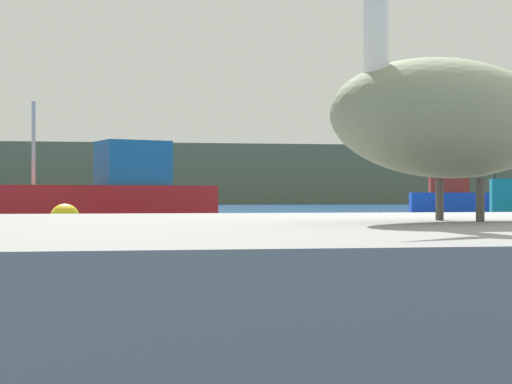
{
  "coord_description": "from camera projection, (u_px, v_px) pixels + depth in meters",
  "views": [
    {
      "loc": [
        -2.39,
        -3.74,
        0.88
      ],
      "look_at": [
        1.79,
        22.44,
        0.92
      ],
      "focal_mm": 58.36,
      "sensor_mm": 36.0,
      "label": 1
    }
  ],
  "objects": [
    {
      "name": "mooring_buoy",
      "position": [
        65.0,
        219.0,
        17.84
      ],
      "size": [
        0.66,
        0.66,
        0.66
      ],
      "primitive_type": "sphere",
      "color": "yellow",
      "rests_on": "ground"
    },
    {
      "name": "pier_dock",
      "position": [
        450.0,
        330.0,
        2.99
      ],
      "size": [
        3.7,
        2.71,
        0.78
      ],
      "primitive_type": "cube",
      "color": "gray",
      "rests_on": "ground"
    },
    {
      "name": "hillside_backdrop",
      "position": [
        151.0,
        175.0,
        73.69
      ],
      "size": [
        140.0,
        12.66,
        5.01
      ],
      "primitive_type": "cube",
      "color": "#5B664C",
      "rests_on": "ground"
    },
    {
      "name": "fishing_boat_blue",
      "position": [
        460.0,
        193.0,
        38.19
      ],
      "size": [
        5.17,
        2.61,
        4.2
      ],
      "rotation": [
        0.0,
        0.0,
        2.89
      ],
      "color": "blue",
      "rests_on": "ground"
    },
    {
      "name": "pelican",
      "position": [
        448.0,
        116.0,
        2.98
      ],
      "size": [
        1.26,
        0.95,
        0.9
      ],
      "rotation": [
        0.0,
        0.0,
        -2.67
      ],
      "color": "gray",
      "rests_on": "pier_dock"
    },
    {
      "name": "fishing_boat_red",
      "position": [
        109.0,
        194.0,
        26.71
      ],
      "size": [
        7.54,
        4.34,
        3.72
      ],
      "rotation": [
        0.0,
        0.0,
        3.47
      ],
      "color": "red",
      "rests_on": "ground"
    }
  ]
}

